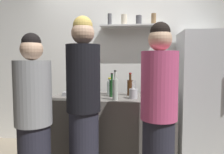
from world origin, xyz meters
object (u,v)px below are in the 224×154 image
at_px(refrigerator, 203,96).
at_px(wine_bottle_green_glass, 112,87).
at_px(utensil_holder, 133,94).
at_px(wine_bottle_pale_glass, 115,89).
at_px(person_blonde, 84,106).
at_px(person_pink_top, 159,115).
at_px(wine_bottle_amber_glass, 130,87).
at_px(person_grey_hoodie, 34,121).
at_px(water_bottle_plastic, 110,87).
at_px(baking_pan, 77,93).

distance_m(refrigerator, wine_bottle_green_glass, 1.27).
distance_m(utensil_holder, wine_bottle_pale_glass, 0.25).
bearing_deg(refrigerator, person_blonde, -146.28).
relative_size(refrigerator, wine_bottle_pale_glass, 4.99).
bearing_deg(wine_bottle_green_glass, person_pink_top, -51.96).
distance_m(utensil_holder, wine_bottle_amber_glass, 0.25).
height_order(wine_bottle_pale_glass, person_grey_hoodie, person_grey_hoodie).
bearing_deg(wine_bottle_green_glass, water_bottle_plastic, 105.55).
xyz_separation_m(utensil_holder, wine_bottle_amber_glass, (-0.05, 0.24, 0.05)).
relative_size(wine_bottle_amber_glass, water_bottle_plastic, 1.30).
xyz_separation_m(wine_bottle_amber_glass, person_grey_hoodie, (-0.86, -0.94, -0.22)).
height_order(utensil_holder, person_pink_top, person_pink_top).
bearing_deg(refrigerator, water_bottle_plastic, -171.30).
height_order(wine_bottle_green_glass, person_pink_top, person_pink_top).
height_order(refrigerator, water_bottle_plastic, refrigerator).
relative_size(wine_bottle_amber_glass, person_blonde, 0.17).
relative_size(person_blonde, person_pink_top, 1.05).
distance_m(wine_bottle_amber_glass, person_blonde, 0.85).
xyz_separation_m(utensil_holder, wine_bottle_green_glass, (-0.27, 0.12, 0.06)).
distance_m(person_pink_top, person_grey_hoodie, 1.17).
relative_size(person_pink_top, person_grey_hoodie, 1.06).
height_order(baking_pan, wine_bottle_pale_glass, wine_bottle_pale_glass).
relative_size(utensil_holder, wine_bottle_green_glass, 0.74).
distance_m(water_bottle_plastic, person_blonde, 0.79).
bearing_deg(person_pink_top, refrigerator, -107.47).
bearing_deg(wine_bottle_amber_glass, utensil_holder, -78.99).
bearing_deg(wine_bottle_pale_glass, water_bottle_plastic, 105.76).
bearing_deg(baking_pan, refrigerator, 10.22).
bearing_deg(baking_pan, wine_bottle_amber_glass, 5.56).
relative_size(wine_bottle_pale_glass, person_grey_hoodie, 0.22).
relative_size(wine_bottle_amber_glass, person_pink_top, 0.18).
xyz_separation_m(water_bottle_plastic, person_blonde, (-0.17, -0.76, -0.10)).
distance_m(utensil_holder, person_grey_hoodie, 1.16).
bearing_deg(water_bottle_plastic, wine_bottle_pale_glass, -74.24).
bearing_deg(person_blonde, refrigerator, 93.31).
bearing_deg(wine_bottle_pale_glass, person_grey_hoodie, -140.61).
relative_size(refrigerator, person_pink_top, 1.02).
height_order(baking_pan, wine_bottle_green_glass, wine_bottle_green_glass).
height_order(water_bottle_plastic, person_grey_hoodie, person_grey_hoodie).
xyz_separation_m(wine_bottle_amber_glass, water_bottle_plastic, (-0.27, 0.04, -0.01)).
bearing_deg(refrigerator, utensil_holder, -153.24).
bearing_deg(utensil_holder, person_grey_hoodie, -142.47).
bearing_deg(person_pink_top, wine_bottle_amber_glass, -52.84).
distance_m(wine_bottle_pale_glass, person_pink_top, 0.65).
bearing_deg(person_pink_top, baking_pan, -19.47).
distance_m(wine_bottle_amber_glass, water_bottle_plastic, 0.28).
xyz_separation_m(refrigerator, utensil_holder, (-0.94, -0.47, 0.09)).
bearing_deg(refrigerator, baking_pan, -169.78).
bearing_deg(water_bottle_plastic, wine_bottle_green_glass, -74.45).
bearing_deg(water_bottle_plastic, person_pink_top, -55.57).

